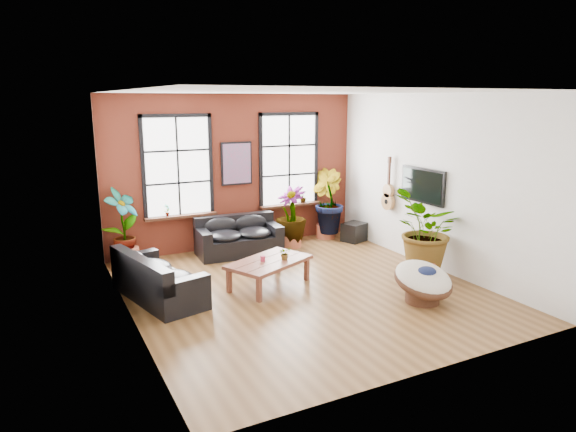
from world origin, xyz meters
name	(u,v)px	position (x,y,z in m)	size (l,w,h in m)	color
room	(300,194)	(0.00, 0.15, 1.75)	(6.04, 6.54, 3.54)	brown
sofa_back	(238,237)	(-0.22, 2.61, 0.38)	(1.89, 1.02, 0.84)	black
sofa_left	(156,279)	(-2.47, 0.75, 0.36)	(1.31, 2.18, 0.81)	black
coffee_table	(269,263)	(-0.47, 0.44, 0.44)	(1.78, 1.46, 0.60)	brown
papasan_chair	(423,281)	(1.53, -1.44, 0.38)	(1.07, 1.08, 0.75)	#4A2A1A
poster	(237,163)	(0.00, 3.18, 1.95)	(0.74, 0.06, 0.98)	black
tv_wall_unit	(412,189)	(2.93, 0.60, 1.54)	(0.13, 1.86, 1.20)	black
media_box	(354,232)	(2.68, 2.31, 0.22)	(0.66, 0.61, 0.45)	black
pot_back_left	(127,257)	(-2.60, 2.88, 0.19)	(0.60, 0.60, 0.37)	#B05539
pot_back_right	(326,231)	(2.21, 2.88, 0.17)	(0.55, 0.55, 0.34)	#B05539
pot_right_wall	(425,269)	(2.41, -0.51, 0.18)	(0.53, 0.53, 0.37)	#B05539
pot_mid	(290,238)	(1.08, 2.61, 0.19)	(0.69, 0.69, 0.38)	#B05539
floor_plant_back_left	(123,224)	(-2.62, 2.92, 0.89)	(0.78, 0.53, 1.48)	#1B4512
floor_plant_back_right	(327,201)	(2.22, 2.86, 0.93)	(0.86, 0.69, 1.57)	#1B4512
floor_plant_right_wall	(427,231)	(2.43, -0.47, 0.93)	(1.38, 1.20, 1.54)	#1B4512
floor_plant_mid	(291,214)	(1.09, 2.60, 0.78)	(0.72, 0.72, 1.28)	#1B4512
table_plant	(285,253)	(-0.19, 0.35, 0.62)	(0.22, 0.19, 0.25)	#1B4512
sill_plant_left	(167,210)	(-1.65, 3.13, 1.04)	(0.14, 0.10, 0.27)	#1B4512
sill_plant_right	(303,197)	(1.70, 3.13, 1.04)	(0.15, 0.15, 0.27)	#1B4512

